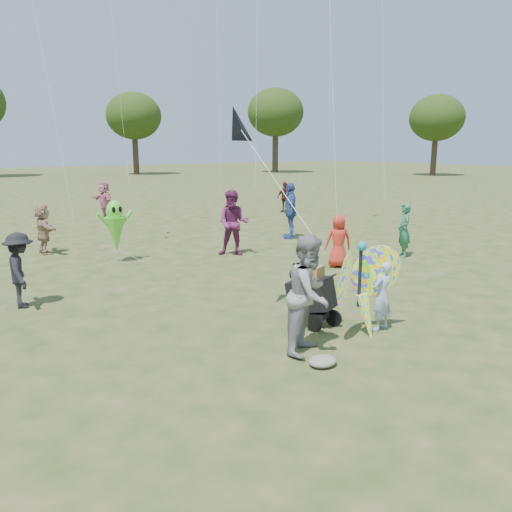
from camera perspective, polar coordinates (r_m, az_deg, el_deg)
The scene contains 17 objects.
ground at distance 8.94m, azimuth 6.81°, elevation -8.41°, with size 160.00×160.00×0.00m, color #51592B.
child_girl at distance 8.98m, azimuth 14.19°, elevation -4.40°, with size 0.46×0.30×1.25m, color #9FB8E1.
adult_man at distance 7.76m, azimuth 6.14°, elevation -4.37°, with size 0.91×0.71×1.87m, color gray.
grey_bag at distance 7.57m, azimuth 7.62°, elevation -11.81°, with size 0.45×0.37×0.14m, color gray.
crowd_a at distance 13.47m, azimuth 9.39°, elevation 1.70°, with size 0.69×0.45×1.41m, color red.
crowd_b at distance 10.97m, azimuth -25.34°, elevation -1.48°, with size 0.98×0.56×1.52m, color black.
crowd_c at distance 17.56m, azimuth 3.92°, elevation 5.18°, with size 1.14×0.48×1.95m, color #354F94.
crowd_d at distance 16.23m, azimuth -23.13°, elevation 2.83°, with size 1.39×0.44×1.50m, color #A67D66.
crowd_e at distance 14.73m, azimuth -2.60°, elevation 3.78°, with size 0.94×0.73×1.93m, color #6A2352.
crowd_f at distance 15.14m, azimuth 16.55°, elevation 2.83°, with size 0.57×0.38×1.57m, color #2A704B.
crowd_h at distance 24.72m, azimuth 3.36°, elevation 6.73°, with size 0.87×0.36×1.48m, color #431F16.
crowd_j at distance 23.44m, azimuth -16.95°, elevation 6.14°, with size 1.55×0.49×1.67m, color #BD6C83.
jogging_stroller at distance 9.10m, azimuth 6.14°, elevation -3.95°, with size 0.75×1.14×1.09m.
butterfly_kite at distance 8.56m, azimuth 12.12°, elevation -3.60°, with size 1.74×0.75×1.84m.
delta_kite_rig at distance 8.92m, azimuth -1.73°, elevation 14.22°, with size 0.89×2.11×2.37m.
alien_kite at distance 14.29m, azimuth -15.75°, elevation 3.09°, with size 1.12×0.69×1.74m.
tree_line at distance 52.05m, azimuth -26.76°, elevation 15.16°, with size 91.78×33.60×10.79m.
Camera 1 is at (-5.76, -6.07, 3.16)m, focal length 35.00 mm.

